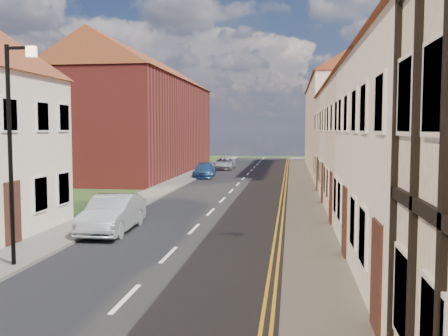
{
  "coord_description": "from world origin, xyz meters",
  "views": [
    {
      "loc": [
        3.7,
        7.34,
        3.85
      ],
      "look_at": [
        0.7,
        29.52,
        2.12
      ],
      "focal_mm": 40.0,
      "sensor_mm": 36.0,
      "label": 1
    }
  ],
  "objects": [
    {
      "name": "car_far",
      "position": [
        -3.2,
        46.58,
        0.57
      ],
      "size": [
        1.85,
        4.02,
        1.14
      ],
      "primitive_type": "imported",
      "rotation": [
        0.0,
        0.0,
        0.07
      ],
      "color": "navy",
      "rests_on": "ground"
    },
    {
      "name": "car_mid",
      "position": [
        -2.92,
        25.08,
        0.7
      ],
      "size": [
        1.61,
        4.27,
        1.39
      ],
      "primitive_type": "imported",
      "rotation": [
        0.0,
        0.0,
        0.03
      ],
      "color": "#B5B9BD",
      "rests_on": "ground"
    },
    {
      "name": "cottage_r_pink",
      "position": [
        9.3,
        28.9,
        4.47
      ],
      "size": [
        8.3,
        6.0,
        9.0
      ],
      "color": "#C0B3A2",
      "rests_on": "ground"
    },
    {
      "name": "pavement_left",
      "position": [
        -4.4,
        30.0,
        0.06
      ],
      "size": [
        1.8,
        90.0,
        0.12
      ],
      "primitive_type": "cube",
      "color": "slate",
      "rests_on": "ground"
    },
    {
      "name": "lamppost",
      "position": [
        -3.81,
        20.0,
        3.54
      ],
      "size": [
        0.88,
        0.15,
        6.0
      ],
      "color": "black",
      "rests_on": "pavement_left"
    },
    {
      "name": "car_distant",
      "position": [
        -2.74,
        54.82,
        0.58
      ],
      "size": [
        1.95,
        4.18,
        1.16
      ],
      "primitive_type": "imported",
      "rotation": [
        0.0,
        0.0,
        -0.01
      ],
      "color": "#B9BEC2",
      "rests_on": "ground"
    },
    {
      "name": "block_left_far",
      "position": [
        -9.3,
        50.0,
        5.29
      ],
      "size": [
        8.3,
        24.2,
        10.5
      ],
      "color": "maroon",
      "rests_on": "ground"
    },
    {
      "name": "pavement_right",
      "position": [
        4.4,
        30.0,
        0.06
      ],
      "size": [
        1.8,
        90.0,
        0.12
      ],
      "primitive_type": "cube",
      "color": "slate",
      "rests_on": "ground"
    },
    {
      "name": "cottage_r_cream_far",
      "position": [
        9.3,
        39.7,
        4.47
      ],
      "size": [
        8.3,
        6.0,
        9.0
      ],
      "color": "#C0B3A2",
      "rests_on": "ground"
    },
    {
      "name": "road",
      "position": [
        0.0,
        30.0,
        0.01
      ],
      "size": [
        7.0,
        90.0,
        0.02
      ],
      "primitive_type": "cube",
      "color": "black",
      "rests_on": "ground"
    },
    {
      "name": "block_right_far",
      "position": [
        9.3,
        55.0,
        5.29
      ],
      "size": [
        8.3,
        24.2,
        10.5
      ],
      "color": "#C0B3A2",
      "rests_on": "ground"
    },
    {
      "name": "cottage_r_white_far",
      "position": [
        9.3,
        34.3,
        4.48
      ],
      "size": [
        8.3,
        5.2,
        9.0
      ],
      "color": "white",
      "rests_on": "ground"
    }
  ]
}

